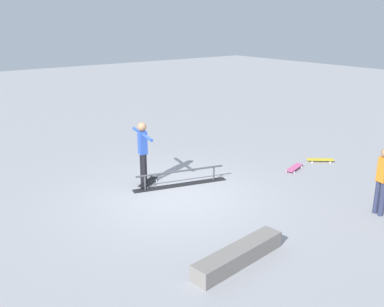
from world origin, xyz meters
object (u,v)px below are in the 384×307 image
at_px(grind_rail, 180,179).
at_px(bystander_orange_shirt, 383,178).
at_px(skate_ledge, 239,255).
at_px(skateboard_main, 148,182).
at_px(loose_skateboard_yellow, 320,160).
at_px(loose_skateboard_pink, 295,168).
at_px(skater_main, 143,149).

relative_size(grind_rail, bystander_orange_shirt, 1.63).
bearing_deg(skate_ledge, skateboard_main, -99.50).
bearing_deg(skate_ledge, grind_rail, -110.41).
relative_size(skateboard_main, bystander_orange_shirt, 0.51).
bearing_deg(grind_rail, skate_ledge, 85.44).
distance_m(grind_rail, skate_ledge, 3.93).
relative_size(loose_skateboard_yellow, loose_skateboard_pink, 0.90).
xyz_separation_m(grind_rail, skater_main, (0.74, -0.62, 0.80)).
distance_m(bystander_orange_shirt, loose_skateboard_pink, 3.26).
height_order(skater_main, bystander_orange_shirt, skater_main).
relative_size(skate_ledge, skater_main, 1.22).
bearing_deg(loose_skateboard_pink, skate_ledge, 12.31).
bearing_deg(loose_skateboard_yellow, skater_main, 22.02).
bearing_deg(loose_skateboard_yellow, skate_ledge, 63.72).
height_order(skate_ledge, skateboard_main, skate_ledge).
relative_size(bystander_orange_shirt, loose_skateboard_yellow, 2.09).
xyz_separation_m(skateboard_main, loose_skateboard_pink, (-3.98, 1.60, 0.00)).
bearing_deg(loose_skateboard_pink, grind_rail, -34.52).
xyz_separation_m(skater_main, skateboard_main, (-0.08, 0.07, -0.91)).
relative_size(skater_main, skateboard_main, 2.15).
height_order(skateboard_main, loose_skateboard_yellow, same).
height_order(grind_rail, skateboard_main, grind_rail).
distance_m(skater_main, loose_skateboard_yellow, 5.60).
bearing_deg(skateboard_main, skate_ledge, 48.40).
distance_m(skater_main, bystander_orange_shirt, 5.73).
xyz_separation_m(grind_rail, skate_ledge, (1.37, 3.68, -0.03)).
distance_m(grind_rail, loose_skateboard_yellow, 4.64).
distance_m(grind_rail, bystander_orange_shirt, 4.85).
distance_m(grind_rail, skateboard_main, 0.87).
bearing_deg(skateboard_main, skater_main, -73.82).
height_order(grind_rail, loose_skateboard_yellow, grind_rail).
bearing_deg(loose_skateboard_yellow, grind_rail, 26.57).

